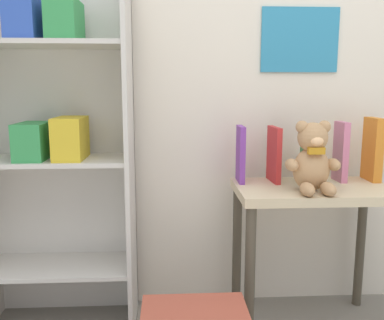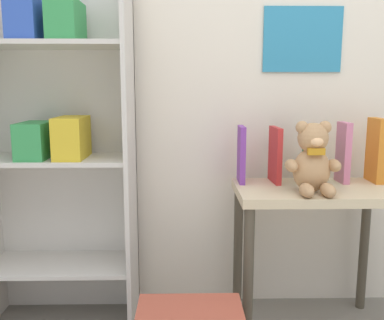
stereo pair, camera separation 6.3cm
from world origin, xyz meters
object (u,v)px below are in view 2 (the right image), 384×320
(display_table, at_px, (314,214))
(book_standing_red, at_px, (275,155))
(book_standing_purple, at_px, (241,154))
(bookshelf_side, at_px, (57,135))
(book_standing_orange, at_px, (376,150))
(book_standing_pink, at_px, (343,153))
(book_standing_green, at_px, (309,160))
(teddy_bear, at_px, (313,160))

(display_table, distance_m, book_standing_red, 0.29)
(book_standing_purple, height_order, book_standing_red, book_standing_purple)
(bookshelf_side, bearing_deg, book_standing_orange, -0.06)
(bookshelf_side, relative_size, display_table, 2.26)
(bookshelf_side, height_order, book_standing_purple, bookshelf_side)
(book_standing_red, bearing_deg, display_table, -38.71)
(book_standing_pink, xyz_separation_m, book_standing_orange, (0.14, 0.01, 0.01))
(book_standing_purple, relative_size, book_standing_orange, 0.88)
(book_standing_red, height_order, book_standing_pink, book_standing_pink)
(book_standing_pink, bearing_deg, book_standing_green, 178.25)
(book_standing_green, bearing_deg, book_standing_red, 177.54)
(display_table, xyz_separation_m, teddy_bear, (-0.04, -0.08, 0.23))
(display_table, distance_m, book_standing_green, 0.23)
(teddy_bear, bearing_deg, book_standing_pink, 43.45)
(teddy_bear, bearing_deg, book_standing_green, 77.41)
(book_standing_green, bearing_deg, teddy_bear, -100.82)
(teddy_bear, xyz_separation_m, book_standing_green, (0.04, 0.17, -0.03))
(book_standing_purple, distance_m, book_standing_pink, 0.43)
(book_standing_pink, bearing_deg, book_standing_red, 175.70)
(book_standing_pink, bearing_deg, teddy_bear, -139.18)
(book_standing_purple, xyz_separation_m, book_standing_pink, (0.43, -0.01, 0.01))
(book_standing_purple, bearing_deg, book_standing_pink, -0.23)
(book_standing_purple, relative_size, book_standing_pink, 0.93)
(teddy_bear, bearing_deg, bookshelf_side, 169.84)
(book_standing_red, bearing_deg, bookshelf_side, 177.10)
(display_table, bearing_deg, book_standing_purple, 159.77)
(book_standing_purple, bearing_deg, display_table, -19.13)
(teddy_bear, height_order, book_standing_green, teddy_bear)
(book_standing_red, height_order, book_standing_orange, book_standing_orange)
(display_table, distance_m, teddy_bear, 0.25)
(book_standing_red, bearing_deg, book_standing_orange, -2.54)
(teddy_bear, relative_size, book_standing_pink, 1.08)
(bookshelf_side, relative_size, book_standing_pink, 5.60)
(book_standing_red, xyz_separation_m, book_standing_orange, (0.43, 0.00, 0.02))
(book_standing_purple, bearing_deg, book_standing_green, -1.33)
(bookshelf_side, bearing_deg, display_table, -5.77)
(display_table, relative_size, book_standing_orange, 2.34)
(teddy_bear, relative_size, book_standing_red, 1.17)
(display_table, bearing_deg, bookshelf_side, 174.23)
(book_standing_red, bearing_deg, book_standing_green, -6.95)
(book_standing_red, bearing_deg, book_standing_pink, -4.40)
(book_standing_green, bearing_deg, book_standing_orange, 4.16)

